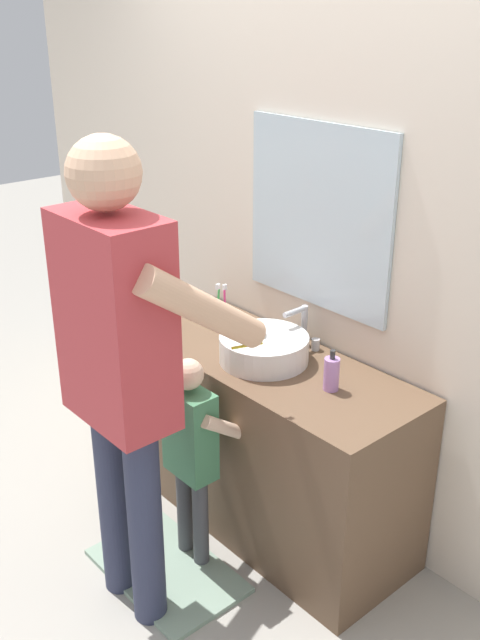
{
  "coord_description": "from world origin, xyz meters",
  "views": [
    {
      "loc": [
        1.94,
        -1.55,
        2.16
      ],
      "look_at": [
        0.0,
        0.15,
        1.02
      ],
      "focal_mm": 40.8,
      "sensor_mm": 36.0,
      "label": 1
    }
  ],
  "objects_px": {
    "soap_bottle": "(332,374)",
    "adult_parent": "(122,350)",
    "toothbrush_cup": "(221,316)",
    "child_toddler": "(192,444)"
  },
  "relations": [
    {
      "from": "soap_bottle",
      "to": "toothbrush_cup",
      "type": "bearing_deg",
      "value": 175.61
    },
    {
      "from": "toothbrush_cup",
      "to": "soap_bottle",
      "type": "relative_size",
      "value": 1.25
    },
    {
      "from": "child_toddler",
      "to": "soap_bottle",
      "type": "bearing_deg",
      "value": 49.95
    },
    {
      "from": "soap_bottle",
      "to": "child_toddler",
      "type": "bearing_deg",
      "value": -130.05
    },
    {
      "from": "soap_bottle",
      "to": "adult_parent",
      "type": "relative_size",
      "value": 0.09
    },
    {
      "from": "toothbrush_cup",
      "to": "child_toddler",
      "type": "distance_m",
      "value": 0.66
    },
    {
      "from": "adult_parent",
      "to": "soap_bottle",
      "type": "bearing_deg",
      "value": 66.39
    },
    {
      "from": "toothbrush_cup",
      "to": "adult_parent",
      "type": "relative_size",
      "value": 0.11
    },
    {
      "from": "soap_bottle",
      "to": "adult_parent",
      "type": "distance_m",
      "value": 0.81
    },
    {
      "from": "soap_bottle",
      "to": "adult_parent",
      "type": "xyz_separation_m",
      "value": [
        -0.31,
        -0.72,
        0.21
      ]
    }
  ]
}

